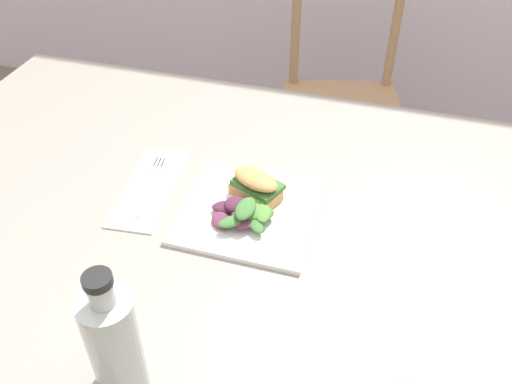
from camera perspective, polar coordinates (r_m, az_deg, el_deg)
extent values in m
cube|color=gray|center=(1.06, -5.80, -2.13)|extent=(1.36, 0.96, 0.03)
cube|color=#2D2D33|center=(1.82, -18.40, 1.35)|extent=(0.07, 0.07, 0.71)
cube|color=#2D2D33|center=(1.59, 22.09, -6.53)|extent=(0.07, 0.07, 0.71)
cylinder|color=tan|center=(1.90, 3.59, 0.05)|extent=(0.03, 0.03, 0.43)
cylinder|color=tan|center=(1.93, 13.70, -0.29)|extent=(0.03, 0.03, 0.43)
cylinder|color=tan|center=(2.17, 3.63, 5.84)|extent=(0.03, 0.03, 0.43)
cylinder|color=tan|center=(2.20, 12.55, 5.45)|extent=(0.03, 0.03, 0.43)
cube|color=tan|center=(1.91, 9.03, 8.33)|extent=(0.48, 0.48, 0.02)
cylinder|color=tan|center=(1.96, 4.18, 16.80)|extent=(0.03, 0.03, 0.42)
cylinder|color=tan|center=(2.00, 14.37, 16.15)|extent=(0.03, 0.03, 0.42)
cube|color=white|center=(1.03, -0.64, -2.02)|extent=(0.25, 0.25, 0.01)
cube|color=tan|center=(1.04, -0.04, -0.03)|extent=(0.11, 0.09, 0.02)
cube|color=#3D7033|center=(1.04, 0.18, 0.81)|extent=(0.11, 0.09, 0.01)
ellipsoid|color=tan|center=(1.02, -0.04, 1.39)|extent=(0.11, 0.09, 0.02)
ellipsoid|color=#602D47|center=(1.00, -3.70, -2.90)|extent=(0.05, 0.06, 0.01)
ellipsoid|color=#6B9E47|center=(1.04, -0.16, -0.69)|extent=(0.05, 0.05, 0.02)
ellipsoid|color=#3D7033|center=(0.99, 0.44, -2.33)|extent=(0.06, 0.06, 0.01)
ellipsoid|color=#6B9E47|center=(1.01, -0.23, -1.42)|extent=(0.05, 0.04, 0.01)
ellipsoid|color=#602D47|center=(0.98, -1.57, -2.72)|extent=(0.06, 0.07, 0.01)
ellipsoid|color=#4C2338|center=(1.01, -3.01, -1.52)|extent=(0.07, 0.05, 0.01)
ellipsoid|color=#518438|center=(0.99, 0.63, -2.02)|extent=(0.05, 0.07, 0.01)
ellipsoid|color=#3D7033|center=(0.98, -0.12, -3.31)|extent=(0.05, 0.06, 0.01)
ellipsoid|color=#518438|center=(0.99, -0.35, -2.13)|extent=(0.05, 0.05, 0.01)
ellipsoid|color=#602D47|center=(0.98, -0.96, -2.77)|extent=(0.06, 0.07, 0.01)
ellipsoid|color=#3D7033|center=(0.97, -2.56, -3.10)|extent=(0.06, 0.05, 0.01)
ellipsoid|color=#3D7033|center=(0.98, -1.09, -1.76)|extent=(0.04, 0.06, 0.02)
ellipsoid|color=#4C2338|center=(1.01, -2.07, -1.33)|extent=(0.05, 0.04, 0.02)
cube|color=white|center=(1.11, -11.06, 0.51)|extent=(0.12, 0.26, 0.00)
cube|color=silver|center=(1.09, -11.39, -0.10)|extent=(0.04, 0.14, 0.00)
cube|color=silver|center=(1.16, -10.16, 2.85)|extent=(0.03, 0.05, 0.00)
cube|color=#38383D|center=(1.16, -9.71, 3.10)|extent=(0.01, 0.03, 0.00)
cube|color=#38383D|center=(1.16, -10.09, 3.13)|extent=(0.01, 0.03, 0.00)
cube|color=#38383D|center=(1.16, -10.47, 3.15)|extent=(0.01, 0.03, 0.00)
cylinder|color=black|center=(0.78, -14.21, -16.14)|extent=(0.07, 0.07, 0.12)
cylinder|color=#B2BCB7|center=(0.76, -14.52, -15.08)|extent=(0.07, 0.07, 0.17)
cylinder|color=#B2BCB7|center=(0.68, -15.93, -10.15)|extent=(0.03, 0.03, 0.03)
cylinder|color=black|center=(0.67, -16.29, -8.86)|extent=(0.04, 0.04, 0.01)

